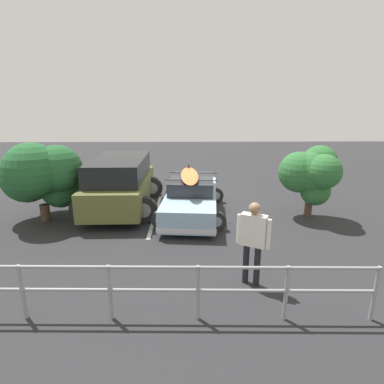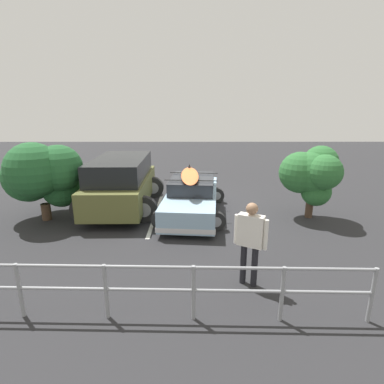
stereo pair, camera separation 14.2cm
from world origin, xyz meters
name	(u,v)px [view 1 (the left image)]	position (x,y,z in m)	size (l,w,h in m)	color
ground_plane	(196,208)	(0.00, 0.00, -0.01)	(44.00, 44.00, 0.02)	#28282B
parking_stripe	(155,214)	(1.42, 0.60, 0.00)	(4.13, 0.12, 0.00)	silver
sedan_car	(192,197)	(0.16, 0.57, 0.60)	(2.47, 4.51, 1.53)	#8CADC6
suv_car	(121,183)	(2.66, -0.01, 0.96)	(2.79, 4.65, 1.85)	brown
person_bystander	(253,236)	(-0.98, 4.87, 1.06)	(0.61, 0.42, 1.77)	black
railing_fence	(109,284)	(1.64, 5.89, 0.67)	(9.01, 0.31, 1.02)	gray
bush_near_left	(312,173)	(-3.68, 1.06, 1.52)	(1.83, 1.74, 2.38)	#4C3828
bush_near_right	(43,175)	(4.88, 1.01, 1.49)	(2.55, 2.59, 2.55)	#4C3828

